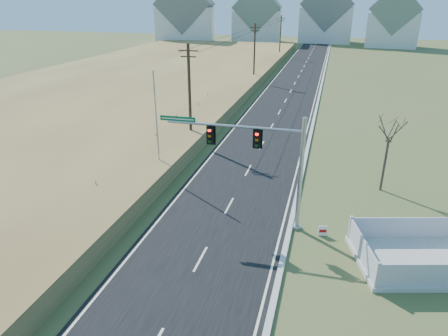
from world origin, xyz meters
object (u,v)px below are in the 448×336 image
Objects in this scene: open_sign at (323,231)px; bare_tree at (391,128)px; traffic_signal_mast at (268,160)px; flagpole at (157,136)px; fence_enclosure at (421,259)px.

bare_tree is at bearing 47.73° from open_sign.
traffic_signal_mast is at bearing -136.46° from bare_tree.
bare_tree is at bearing 42.81° from traffic_signal_mast.
fence_enclosure is at bearing -21.33° from flagpole.
flagpole is 1.40× the size of bare_tree.
fence_enclosure is at bearing -12.51° from traffic_signal_mast.
traffic_signal_mast is 10.39m from flagpole.
open_sign is 13.84m from flagpole.
fence_enclosure is 0.94× the size of flagpole.
open_sign is 0.08× the size of flagpole.
flagpole reaches higher than open_sign.
bare_tree is (-1.25, 8.49, 4.27)m from fence_enclosure.
flagpole is at bearing 143.29° from fence_enclosure.
open_sign is at bearing -7.66° from traffic_signal_mast.
open_sign is at bearing 149.65° from fence_enclosure.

